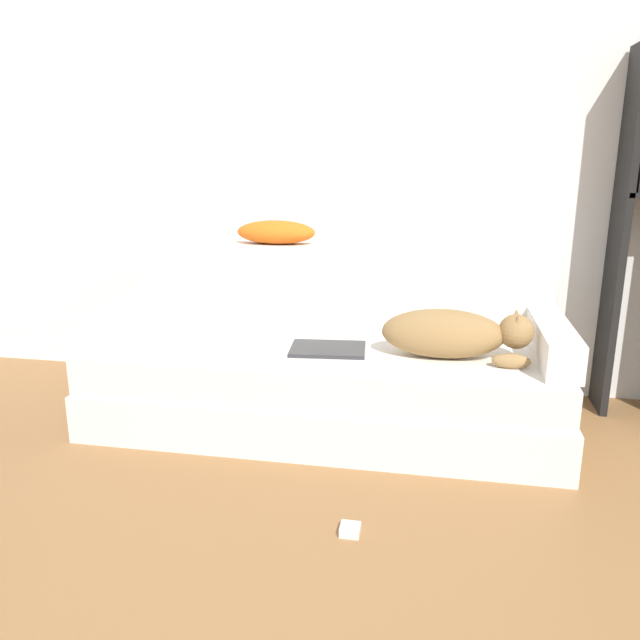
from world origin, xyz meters
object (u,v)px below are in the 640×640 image
(dog, at_px, (453,334))
(laptop, at_px, (328,349))
(throw_pillow, at_px, (276,232))
(power_adapter, at_px, (350,530))
(couch, at_px, (324,385))

(dog, xyz_separation_m, laptop, (-0.57, -0.00, -0.11))
(laptop, xyz_separation_m, throw_pillow, (-0.37, 0.48, 0.48))
(laptop, distance_m, throw_pillow, 0.77)
(dog, relative_size, power_adapter, 9.47)
(couch, bearing_deg, dog, -8.18)
(couch, distance_m, power_adapter, 0.97)
(laptop, relative_size, throw_pillow, 0.87)
(couch, xyz_separation_m, laptop, (0.04, -0.09, 0.22))
(laptop, xyz_separation_m, power_adapter, (0.23, -0.82, -0.40))
(couch, relative_size, throw_pillow, 5.30)
(couch, distance_m, laptop, 0.24)
(throw_pillow, height_order, power_adapter, throw_pillow)
(throw_pillow, distance_m, power_adapter, 1.68)
(laptop, bearing_deg, throw_pillow, 122.06)
(laptop, height_order, throw_pillow, throw_pillow)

